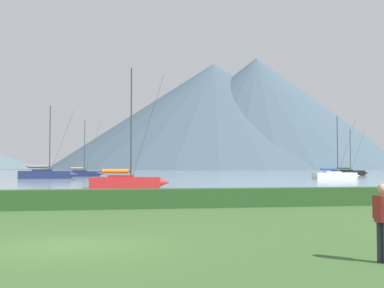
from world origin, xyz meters
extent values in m
plane|color=#3D602D|center=(0.00, 0.00, 0.00)|extent=(1000.00, 1000.00, 0.00)
cube|color=#8499A8|center=(0.00, 137.00, 0.00)|extent=(320.00, 246.00, 0.00)
cube|color=#284C23|center=(0.00, 11.00, 0.46)|extent=(80.00, 1.20, 0.91)
cube|color=navy|center=(-3.28, 84.51, 0.51)|extent=(6.83, 3.74, 1.02)
cone|color=navy|center=(0.32, 83.60, 0.51)|extent=(1.29, 1.11, 0.87)
cube|color=#1B2449|center=(-3.64, 84.60, 0.88)|extent=(2.72, 2.10, 0.65)
cylinder|color=#333338|center=(-2.74, 84.37, 5.77)|extent=(0.13, 0.13, 10.41)
cylinder|color=#333338|center=(-4.15, 84.73, 1.58)|extent=(2.86, 0.82, 0.11)
cylinder|color=tan|center=(-4.15, 84.73, 1.58)|extent=(2.51, 1.00, 0.41)
cylinder|color=#333338|center=(-1.26, 84.00, 5.51)|extent=(3.00, 0.78, 9.90)
cube|color=red|center=(2.81, 33.05, 0.50)|extent=(6.47, 2.54, 1.00)
cone|color=red|center=(6.43, 32.84, 0.50)|extent=(1.14, 0.91, 0.85)
cube|color=#A52020|center=(2.45, 33.07, 0.87)|extent=(2.44, 1.66, 0.64)
cylinder|color=#333338|center=(3.35, 33.02, 5.83)|extent=(0.13, 0.13, 10.57)
cylinder|color=#333338|center=(1.93, 33.10, 1.55)|extent=(2.86, 0.27, 0.11)
cylinder|color=orange|center=(1.93, 33.10, 1.55)|extent=(2.45, 0.54, 0.40)
cylinder|color=#333338|center=(4.85, 32.93, 5.57)|extent=(3.02, 0.20, 10.05)
cube|color=white|center=(35.93, 58.37, 0.51)|extent=(6.49, 2.40, 1.01)
cone|color=white|center=(39.60, 58.26, 0.51)|extent=(1.13, 0.89, 0.86)
cube|color=silver|center=(35.56, 58.38, 0.88)|extent=(2.43, 1.62, 0.64)
cylinder|color=#333338|center=(36.48, 58.36, 5.16)|extent=(0.13, 0.13, 9.21)
cylinder|color=#333338|center=(35.03, 58.40, 1.57)|extent=(2.89, 0.20, 0.11)
cylinder|color=#2847A3|center=(35.03, 58.40, 1.57)|extent=(2.47, 0.48, 0.40)
cylinder|color=#333338|center=(37.99, 58.31, 4.93)|extent=(3.06, 0.12, 8.76)
cube|color=black|center=(53.08, 86.84, 0.53)|extent=(7.07, 3.67, 1.06)
cone|color=black|center=(56.84, 86.03, 0.53)|extent=(1.32, 1.12, 0.90)
cube|color=black|center=(52.70, 86.92, 0.92)|extent=(2.78, 2.11, 0.67)
cylinder|color=#333338|center=(53.64, 86.72, 5.37)|extent=(0.13, 0.13, 9.58)
cylinder|color=#333338|center=(52.16, 87.04, 1.64)|extent=(2.99, 0.75, 0.12)
cylinder|color=#2D7542|center=(52.16, 87.04, 1.64)|extent=(2.61, 0.95, 0.42)
cylinder|color=#333338|center=(55.19, 86.39, 5.13)|extent=(3.14, 0.70, 9.11)
cube|color=navy|center=(-8.31, 69.09, 0.63)|extent=(7.97, 2.83, 1.25)
cone|color=navy|center=(-3.78, 69.03, 0.63)|extent=(1.37, 1.08, 1.06)
cube|color=#1B2449|center=(-8.77, 69.10, 1.08)|extent=(2.97, 1.94, 0.79)
cylinder|color=#333338|center=(-7.63, 69.08, 6.21)|extent=(0.16, 0.16, 11.04)
cylinder|color=#333338|center=(-9.42, 69.11, 1.93)|extent=(3.57, 0.18, 0.14)
cylinder|color=gray|center=(-9.42, 69.11, 1.93)|extent=(3.04, 0.54, 0.50)
cylinder|color=#333338|center=(-5.76, 69.06, 5.93)|extent=(3.77, 0.08, 10.50)
cylinder|color=#2D3347|center=(6.59, -3.26, 0.42)|extent=(0.14, 0.14, 0.85)
cylinder|color=maroon|center=(6.61, -3.35, 1.12)|extent=(0.36, 0.36, 0.55)
cylinder|color=maroon|center=(6.56, -3.12, 1.15)|extent=(0.09, 0.09, 0.50)
sphere|color=tan|center=(6.61, -3.35, 1.54)|extent=(0.22, 0.22, 0.22)
cone|color=#425666|center=(99.27, 296.33, 36.50)|extent=(183.25, 183.25, 73.00)
cone|color=#425666|center=(73.53, 309.73, 35.43)|extent=(216.18, 216.18, 70.87)
camera|label=1|loc=(0.84, -12.88, 2.02)|focal=46.32mm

